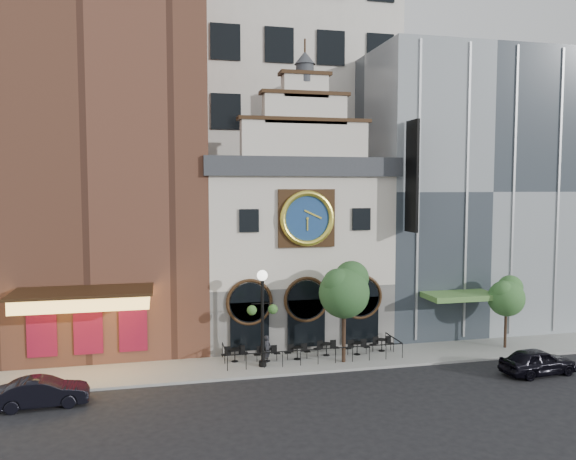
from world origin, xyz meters
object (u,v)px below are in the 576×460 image
(car_left, at_px, (43,392))
(pedestrian, at_px, (267,349))
(tree_left, at_px, (345,289))
(lamppost, at_px, (262,307))
(car_right, at_px, (538,361))
(bistro_0, at_px, (235,354))
(bistro_3, at_px, (326,348))
(tree_right, at_px, (507,295))
(bistro_1, at_px, (267,354))
(bistro_5, at_px, (382,344))
(bistro_4, at_px, (357,347))
(bistro_2, at_px, (297,352))

(car_left, relative_size, pedestrian, 2.64)
(tree_left, bearing_deg, lamppost, 177.37)
(car_right, xyz_separation_m, pedestrian, (-14.41, 5.14, 0.21))
(bistro_0, distance_m, bistro_3, 5.65)
(bistro_3, distance_m, pedestrian, 3.82)
(tree_right, bearing_deg, bistro_0, 176.92)
(bistro_1, relative_size, lamppost, 0.28)
(bistro_5, bearing_deg, tree_right, -6.98)
(tree_right, bearing_deg, tree_left, -177.44)
(bistro_4, bearing_deg, lamppost, -171.56)
(bistro_5, bearing_deg, car_left, -167.05)
(bistro_1, relative_size, pedestrian, 0.99)
(bistro_4, height_order, tree_left, tree_left)
(bistro_2, relative_size, car_right, 0.36)
(bistro_5, relative_size, car_right, 0.36)
(bistro_4, relative_size, lamppost, 0.28)
(bistro_2, distance_m, bistro_4, 3.84)
(pedestrian, bearing_deg, bistro_1, 40.54)
(car_right, xyz_separation_m, tree_left, (-9.95, 4.20, 3.78))
(bistro_4, bearing_deg, car_right, -31.37)
(bistro_2, xyz_separation_m, tree_left, (2.62, -1.02, 3.91))
(car_right, relative_size, car_left, 1.04)
(bistro_3, bearing_deg, bistro_5, 1.74)
(bistro_1, bearing_deg, bistro_0, 169.20)
(pedestrian, xyz_separation_m, lamppost, (-0.42, -0.71, 2.67))
(bistro_0, bearing_deg, bistro_1, -10.80)
(bistro_3, bearing_deg, tree_left, -63.63)
(bistro_1, bearing_deg, car_left, -161.14)
(bistro_0, distance_m, tree_left, 7.58)
(bistro_1, distance_m, pedestrian, 0.36)
(car_right, bearing_deg, bistro_1, 64.41)
(tree_left, bearing_deg, bistro_1, 166.42)
(car_right, bearing_deg, bistro_0, 65.43)
(bistro_4, relative_size, bistro_5, 1.00)
(bistro_0, relative_size, tree_right, 0.34)
(bistro_3, xyz_separation_m, pedestrian, (-3.78, -0.44, 0.33))
(bistro_1, bearing_deg, pedestrian, -89.07)
(car_right, bearing_deg, bistro_3, 56.84)
(bistro_0, xyz_separation_m, bistro_3, (5.65, -0.06, 0.00))
(bistro_4, distance_m, pedestrian, 5.69)
(bistro_2, relative_size, tree_left, 0.27)
(bistro_2, distance_m, bistro_5, 5.63)
(lamppost, distance_m, tree_right, 15.99)
(bistro_1, height_order, bistro_4, same)
(bistro_3, distance_m, car_right, 12.01)
(bistro_3, height_order, tree_right, tree_right)
(bistro_0, height_order, bistro_2, same)
(bistro_4, relative_size, tree_right, 0.34)
(bistro_4, bearing_deg, bistro_5, 11.48)
(pedestrian, height_order, tree_right, tree_right)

